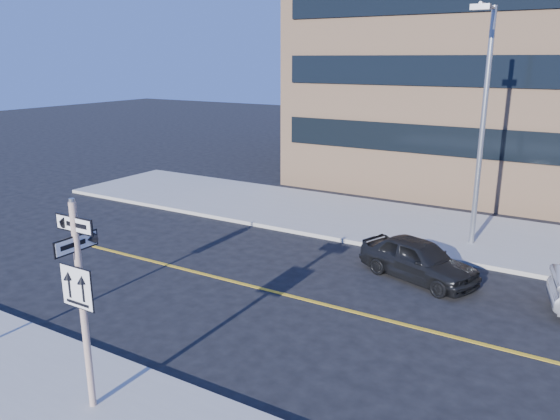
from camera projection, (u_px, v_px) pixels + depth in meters
The scene contains 5 objects.
ground at pixel (181, 353), 12.48m from camera, with size 120.00×120.00×0.00m, color black.
sign_pole at pixel (81, 295), 9.76m from camera, with size 0.92×0.92×4.06m.
parked_car_a at pixel (418, 259), 16.53m from camera, with size 3.75×1.51×1.28m, color black.
streetlight_a at pixel (483, 113), 18.08m from camera, with size 0.55×2.25×8.00m.
building_brick at pixel (507, 11), 29.68m from camera, with size 18.00×18.00×18.00m, color tan.
Camera 1 is at (7.71, -8.36, 6.52)m, focal length 35.00 mm.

